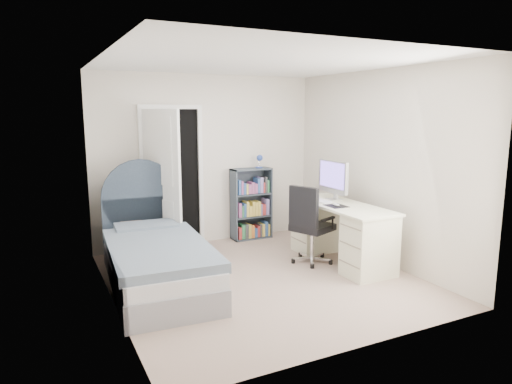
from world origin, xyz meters
name	(u,v)px	position (x,y,z in m)	size (l,w,h in m)	color
room_shell	(262,175)	(0.00, 0.00, 1.25)	(3.50, 3.70, 2.60)	gray
door	(165,180)	(-0.72, 1.53, 1.03)	(0.92, 0.78, 2.06)	black
bed	(156,258)	(-1.16, 0.40, 0.31)	(1.17, 2.26, 1.35)	gray
nightstand	(133,226)	(-1.18, 1.58, 0.42)	(0.43, 0.43, 0.63)	tan
floor_lamp	(167,214)	(-0.70, 1.61, 0.53)	(0.19, 0.19, 1.31)	silver
bookcase	(252,206)	(0.66, 1.65, 0.51)	(0.62, 0.26, 1.31)	#3D4854
desk	(341,231)	(1.20, 0.09, 0.43)	(0.64, 1.60, 1.31)	#EDECC7
office_chair	(309,221)	(0.79, 0.22, 0.57)	(0.60, 0.60, 1.04)	silver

